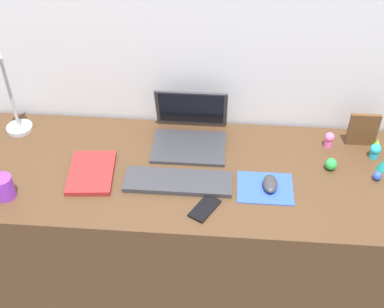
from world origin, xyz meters
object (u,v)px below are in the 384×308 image
at_px(notebook_pad, 92,173).
at_px(toy_figurine_lime, 377,143).
at_px(cell_phone, 205,208).
at_px(desk_lamp, 8,96).
at_px(keyboard, 178,182).
at_px(coffee_mug, 4,187).
at_px(toy_figurine_green, 331,164).
at_px(toy_figurine_cyan, 375,151).
at_px(laptop, 190,130).
at_px(toy_figurine_blue, 377,176).
at_px(toy_figurine_pink, 329,139).
at_px(picture_frame, 363,130).
at_px(toy_figurine_teal, 382,165).
at_px(mouse, 270,184).

distance_m(notebook_pad, toy_figurine_lime, 1.17).
height_order(cell_phone, desk_lamp, desk_lamp).
relative_size(keyboard, notebook_pad, 1.71).
xyz_separation_m(coffee_mug, toy_figurine_green, (1.22, 0.25, -0.02)).
bearing_deg(desk_lamp, coffee_mug, -77.26).
bearing_deg(desk_lamp, toy_figurine_cyan, -1.63).
bearing_deg(laptop, coffee_mug, -149.44).
relative_size(toy_figurine_lime, toy_figurine_blue, 1.09).
bearing_deg(toy_figurine_blue, notebook_pad, -177.01).
bearing_deg(toy_figurine_pink, keyboard, -155.49).
bearing_deg(picture_frame, toy_figurine_pink, -169.71).
distance_m(toy_figurine_green, toy_figurine_teal, 0.20).
bearing_deg(toy_figurine_lime, toy_figurine_green, -143.65).
bearing_deg(cell_phone, toy_figurine_lime, 60.47).
bearing_deg(toy_figurine_pink, mouse, -133.02).
xyz_separation_m(coffee_mug, toy_figurine_blue, (1.39, 0.20, -0.03)).
height_order(picture_frame, toy_figurine_teal, picture_frame).
relative_size(laptop, toy_figurine_lime, 7.54).
xyz_separation_m(desk_lamp, notebook_pad, (0.37, -0.23, -0.18)).
height_order(keyboard, picture_frame, picture_frame).
xyz_separation_m(cell_phone, picture_frame, (0.62, 0.42, 0.07)).
distance_m(mouse, notebook_pad, 0.69).
height_order(notebook_pad, picture_frame, picture_frame).
relative_size(laptop, desk_lamp, 0.76).
relative_size(laptop, cell_phone, 2.34).
height_order(toy_figurine_cyan, toy_figurine_teal, toy_figurine_cyan).
xyz_separation_m(coffee_mug, toy_figurine_pink, (1.23, 0.39, -0.01)).
bearing_deg(coffee_mug, laptop, 30.56).
xyz_separation_m(keyboard, cell_phone, (0.11, -0.13, -0.01)).
bearing_deg(toy_figurine_pink, toy_figurine_cyan, -18.11).
xyz_separation_m(mouse, toy_figurine_pink, (0.25, 0.27, 0.01)).
bearing_deg(toy_figurine_cyan, cell_phone, -152.76).
relative_size(notebook_pad, toy_figurine_pink, 3.57).
xyz_separation_m(laptop, toy_figurine_lime, (0.77, 0.01, -0.03)).
height_order(cell_phone, coffee_mug, coffee_mug).
xyz_separation_m(keyboard, toy_figurine_pink, (0.60, 0.27, 0.03)).
xyz_separation_m(laptop, notebook_pad, (-0.36, -0.24, -0.04)).
bearing_deg(cell_phone, toy_figurine_pink, 68.95).
height_order(toy_figurine_lime, toy_figurine_blue, toy_figurine_lime).
relative_size(toy_figurine_green, toy_figurine_blue, 1.38).
bearing_deg(toy_figurine_teal, toy_figurine_cyan, 102.97).
xyz_separation_m(desk_lamp, toy_figurine_green, (1.30, -0.13, -0.16)).
bearing_deg(toy_figurine_lime, toy_figurine_blue, -100.62).
xyz_separation_m(mouse, toy_figurine_blue, (0.41, 0.08, -0.00)).
xyz_separation_m(notebook_pad, picture_frame, (1.07, 0.27, 0.06)).
height_order(desk_lamp, toy_figurine_lime, desk_lamp).
relative_size(coffee_mug, toy_figurine_green, 1.81).
relative_size(toy_figurine_green, toy_figurine_lime, 1.27).
xyz_separation_m(keyboard, picture_frame, (0.73, 0.30, 0.06)).
xyz_separation_m(mouse, desk_lamp, (-1.06, 0.25, 0.17)).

